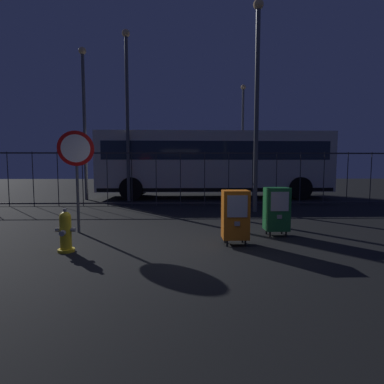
% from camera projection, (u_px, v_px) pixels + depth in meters
% --- Properties ---
extents(ground_plane, '(60.00, 60.00, 0.00)m').
position_uv_depth(ground_plane, '(177.00, 247.00, 5.46)').
color(ground_plane, black).
extents(fire_hydrant, '(0.33, 0.31, 0.75)m').
position_uv_depth(fire_hydrant, '(66.00, 232.00, 5.11)').
color(fire_hydrant, yellow).
rests_on(fire_hydrant, ground_plane).
extents(newspaper_box_primary, '(0.48, 0.42, 1.02)m').
position_uv_depth(newspaper_box_primary, '(277.00, 209.00, 6.30)').
color(newspaper_box_primary, black).
rests_on(newspaper_box_primary, ground_plane).
extents(newspaper_box_secondary, '(0.48, 0.42, 1.02)m').
position_uv_depth(newspaper_box_secondary, '(235.00, 214.00, 5.56)').
color(newspaper_box_secondary, black).
rests_on(newspaper_box_secondary, ground_plane).
extents(stop_sign, '(0.71, 0.31, 2.23)m').
position_uv_depth(stop_sign, '(76.00, 160.00, 6.49)').
color(stop_sign, '#4C4F54').
rests_on(stop_sign, ground_plane).
extents(fence_barrier, '(18.03, 0.04, 2.00)m').
position_uv_depth(fence_barrier, '(180.00, 178.00, 11.11)').
color(fence_barrier, '#2D2D33').
rests_on(fence_barrier, ground_plane).
extents(bus_near, '(10.52, 2.83, 3.00)m').
position_uv_depth(bus_near, '(214.00, 161.00, 14.08)').
color(bus_near, beige).
rests_on(bus_near, ground_plane).
extents(street_light_near_left, '(0.32, 0.32, 6.98)m').
position_uv_depth(street_light_near_left, '(127.00, 103.00, 12.29)').
color(street_light_near_left, '#4C4F54').
rests_on(street_light_near_left, ground_plane).
extents(street_light_near_right, '(0.32, 0.32, 6.59)m').
position_uv_depth(street_light_near_right, '(243.00, 129.00, 19.03)').
color(street_light_near_right, '#4C4F54').
rests_on(street_light_near_right, ground_plane).
extents(street_light_far_left, '(0.32, 0.32, 6.50)m').
position_uv_depth(street_light_far_left, '(84.00, 112.00, 12.87)').
color(street_light_far_left, '#4C4F54').
rests_on(street_light_far_left, ground_plane).
extents(street_light_far_right, '(0.32, 0.32, 6.57)m').
position_uv_depth(street_light_far_right, '(257.00, 90.00, 9.38)').
color(street_light_far_right, '#4C4F54').
rests_on(street_light_far_right, ground_plane).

